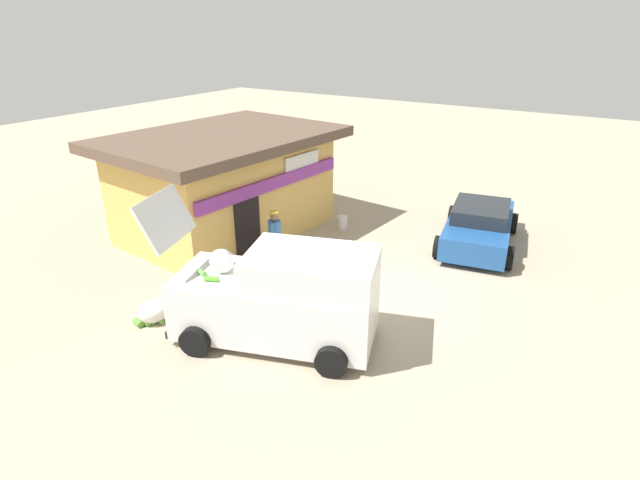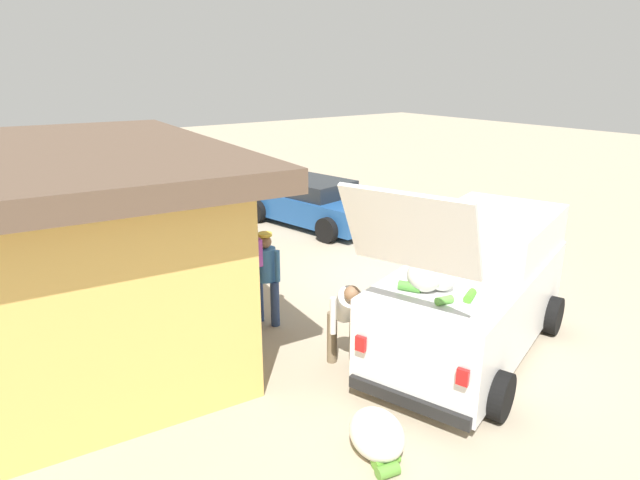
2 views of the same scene
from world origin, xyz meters
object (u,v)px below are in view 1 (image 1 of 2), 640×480
customer_bending (233,268)px  storefront_bar (225,182)px  parked_sedan (479,226)px  paint_bucket (343,222)px  vendor_standing (275,236)px  unloaded_banana_pile (154,312)px  delivery_van (282,297)px

customer_bending → storefront_bar: bearing=43.5°
storefront_bar → customer_bending: bearing=-136.5°
parked_sedan → paint_bucket: bearing=104.4°
parked_sedan → vendor_standing: vendor_standing is taller
storefront_bar → vendor_standing: bearing=-114.4°
customer_bending → parked_sedan: bearing=-32.3°
parked_sedan → unloaded_banana_pile: (-8.00, 4.90, -0.37)m
vendor_standing → unloaded_banana_pile: size_ratio=1.79×
storefront_bar → customer_bending: size_ratio=5.15×
parked_sedan → customer_bending: 7.49m
storefront_bar → parked_sedan: 7.76m
vendor_standing → unloaded_banana_pile: (-3.57, 0.70, -0.69)m
vendor_standing → customer_bending: vendor_standing is taller
parked_sedan → delivery_van: bearing=163.6°
delivery_van → unloaded_banana_pile: bearing=108.8°
storefront_bar → vendor_standing: size_ratio=4.45×
storefront_bar → unloaded_banana_pile: size_ratio=7.94×
vendor_standing → delivery_van: bearing=-140.7°
vendor_standing → paint_bucket: size_ratio=3.90×
delivery_van → vendor_standing: (2.60, 2.13, -0.08)m
vendor_standing → storefront_bar: bearing=65.6°
vendor_standing → parked_sedan: bearing=-43.4°
unloaded_banana_pile → storefront_bar: bearing=23.6°
paint_bucket → unloaded_banana_pile: bearing=173.0°
parked_sedan → paint_bucket: parked_sedan is taller
storefront_bar → unloaded_banana_pile: storefront_bar is taller
parked_sedan → customer_bending: customer_bending is taller
storefront_bar → parked_sedan: size_ratio=1.71×
delivery_van → parked_sedan: 7.35m
vendor_standing → paint_bucket: 3.47m
storefront_bar → paint_bucket: storefront_bar is taller
customer_bending → unloaded_banana_pile: customer_bending is taller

